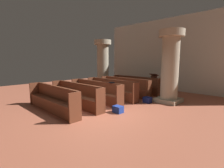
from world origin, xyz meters
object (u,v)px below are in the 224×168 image
(pillar_aisle_side, at_px, (170,65))
(pillar_far_side, at_px, (103,64))
(kneeler_box_navy, at_px, (147,100))
(pew_row_3, at_px, (95,91))
(pew_row_1, at_px, (124,86))
(kneeler_box_blue, at_px, (118,109))
(pew_row_2, at_px, (111,88))
(pew_row_4, at_px, (76,94))
(pew_row_0, at_px, (136,84))
(pew_row_5, at_px, (52,98))
(lectern, at_px, (154,84))
(hymn_book, at_px, (112,83))

(pillar_aisle_side, bearing_deg, pillar_far_side, 175.47)
(pillar_aisle_side, height_order, kneeler_box_navy, pillar_aisle_side)
(pew_row_3, bearing_deg, pew_row_1, 90.00)
(pillar_far_side, height_order, kneeler_box_blue, pillar_far_side)
(pew_row_2, xyz_separation_m, pew_row_4, (0.00, -2.07, 0.00))
(pew_row_0, relative_size, pew_row_5, 1.00)
(pew_row_2, bearing_deg, lectern, 81.65)
(lectern, relative_size, kneeler_box_blue, 3.08)
(pew_row_0, relative_size, pew_row_3, 1.00)
(pew_row_3, bearing_deg, pew_row_2, 90.00)
(pew_row_4, distance_m, pew_row_5, 1.03)
(pew_row_1, xyz_separation_m, hymn_book, (0.89, -1.89, 0.46))
(pillar_aisle_side, bearing_deg, pew_row_3, -136.95)
(pew_row_2, height_order, hymn_book, hymn_book)
(pew_row_5, xyz_separation_m, lectern, (0.48, 6.40, -0.05))
(pew_row_1, bearing_deg, pew_row_4, -90.00)
(pew_row_5, relative_size, pillar_aisle_side, 0.99)
(pew_row_0, xyz_separation_m, lectern, (0.48, 1.23, -0.05))
(pew_row_2, bearing_deg, kneeler_box_navy, 14.17)
(pew_row_2, xyz_separation_m, kneeler_box_navy, (1.85, 0.47, -0.37))
(pew_row_0, relative_size, pew_row_4, 1.00)
(pew_row_1, bearing_deg, pillar_far_side, 165.66)
(hymn_book, bearing_deg, pew_row_4, -126.11)
(pew_row_2, relative_size, pillar_aisle_side, 0.99)
(pew_row_2, relative_size, kneeler_box_navy, 9.29)
(pillar_far_side, bearing_deg, kneeler_box_blue, -36.46)
(pew_row_5, relative_size, hymn_book, 14.95)
(lectern, height_order, kneeler_box_blue, lectern)
(pew_row_3, xyz_separation_m, hymn_book, (0.89, 0.18, 0.46))
(pew_row_0, distance_m, lectern, 1.32)
(pew_row_1, height_order, pillar_far_side, pillar_far_side)
(pew_row_5, relative_size, kneeler_box_navy, 9.29)
(pillar_far_side, xyz_separation_m, kneeler_box_navy, (4.26, -1.18, -1.55))
(pew_row_0, bearing_deg, pillar_far_side, -170.16)
(pillar_aisle_side, xyz_separation_m, pillar_far_side, (-4.87, 0.39, 0.00))
(pew_row_1, distance_m, pillar_far_side, 2.75)
(pew_row_4, distance_m, pillar_aisle_side, 4.31)
(pillar_aisle_side, relative_size, lectern, 2.97)
(pew_row_4, bearing_deg, pew_row_1, 90.00)
(pew_row_3, relative_size, pew_row_4, 1.00)
(pew_row_0, bearing_deg, lectern, 68.48)
(pew_row_5, bearing_deg, kneeler_box_blue, 40.41)
(pew_row_2, bearing_deg, hymn_book, -43.71)
(pew_row_0, height_order, pew_row_4, same)
(pew_row_0, relative_size, pew_row_2, 1.00)
(pew_row_2, distance_m, hymn_book, 1.31)
(lectern, bearing_deg, kneeler_box_navy, -64.18)
(pew_row_2, distance_m, pew_row_3, 1.03)
(pew_row_5, relative_size, kneeler_box_blue, 9.05)
(pillar_aisle_side, distance_m, hymn_book, 2.73)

